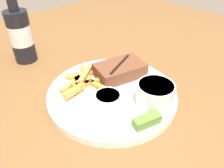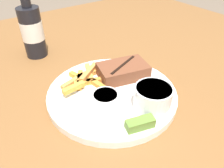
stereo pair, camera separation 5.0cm
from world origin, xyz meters
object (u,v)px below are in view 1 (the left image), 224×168
Objects in this scene: pickle_spear at (147,121)px; dipping_sauce_cup at (108,98)px; fork_utensil at (78,93)px; dinner_plate at (112,94)px; coleslaw_cup at (155,93)px; beer_bottle at (20,33)px; salt_shaker at (21,35)px; steak_portion at (120,70)px.

dipping_sauce_cup is at bearing 96.74° from pickle_spear.
dinner_plate is at bearing 0.00° from fork_utensil.
coleslaw_cup is 0.33× the size of beer_bottle.
salt_shaker reaches higher than dinner_plate.
beer_bottle is (-0.07, 0.31, 0.08)m from dinner_plate.
salt_shaker reaches higher than pickle_spear.
dinner_plate is 5.12× the size of dipping_sauce_cup.
steak_portion is 0.13m from coleslaw_cup.
beer_bottle is (-0.00, 0.26, 0.07)m from fork_utensil.
dinner_plate is 0.43m from salt_shaker.
pickle_spear is 0.44m from beer_bottle.
steak_portion is 0.13m from fork_utensil.
salt_shaker is at bearing 118.94° from fork_utensil.
coleslaw_cup is 0.52m from salt_shaker.
beer_bottle is at bearing 125.32° from fork_utensil.
fork_utensil is 0.38m from salt_shaker.
steak_portion is at bearing -65.04° from beer_bottle.
coleslaw_cup reaches higher than pickle_spear.
salt_shaker is (0.04, 0.38, 0.01)m from fork_utensil.
dipping_sauce_cup reaches higher than dinner_plate.
steak_portion is at bearing -77.42° from salt_shaker.
beer_bottle reaches higher than pickle_spear.
steak_portion is at bearing 31.85° from dipping_sauce_cup.
dipping_sauce_cup is 0.10m from pickle_spear.
pickle_spear is at bearing -83.93° from beer_bottle.
salt_shaker is at bearing 102.58° from steak_portion.
dinner_plate is 3.81× the size of coleslaw_cup.
dinner_plate is at bearing -86.08° from salt_shaker.
dipping_sauce_cup is 0.99× the size of pickle_spear.
steak_portion is at bearing 62.54° from pickle_spear.
pickle_spear is 0.93× the size of salt_shaker.
beer_bottle reaches higher than salt_shaker.
beer_bottle is at bearing 114.96° from steak_portion.
dipping_sauce_cup is 0.34m from beer_bottle.
coleslaw_cup is at bearing -69.28° from dinner_plate.
fork_utensil is at bearing 145.51° from dinner_plate.
dipping_sauce_cup is at bearing -148.15° from steak_portion.
coleslaw_cup is 0.68× the size of fork_utensil.
beer_bottle is (-0.05, 0.43, 0.06)m from pickle_spear.
beer_bottle is (-0.03, 0.33, 0.06)m from dipping_sauce_cup.
salt_shaker is (-0.03, 0.42, 0.02)m from dinner_plate.
dinner_plate is 0.05m from dipping_sauce_cup.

